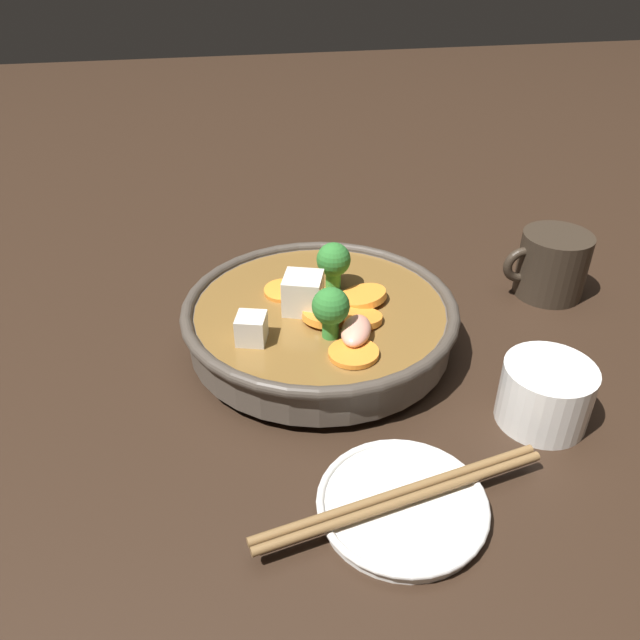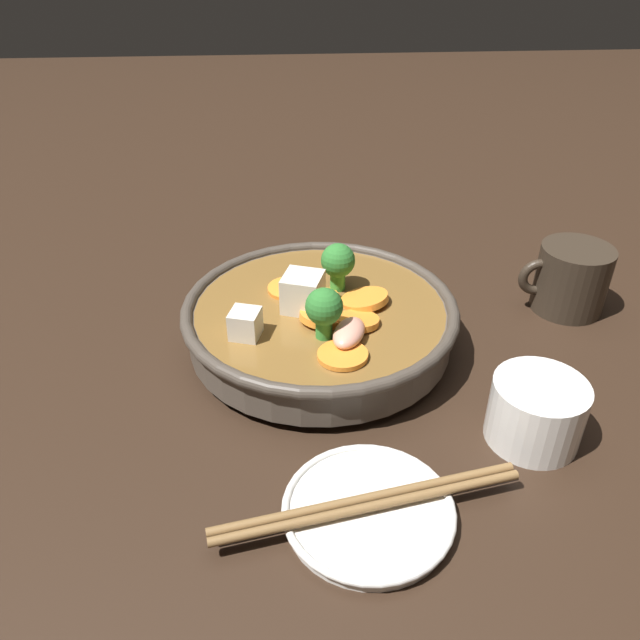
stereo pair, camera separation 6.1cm
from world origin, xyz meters
The scene contains 6 objects.
ground_plane centered at (0.00, 0.00, 0.00)m, with size 3.00×3.00×0.00m, color black.
stirfry_bowl centered at (0.00, 0.00, 0.03)m, with size 0.27×0.27×0.10m.
side_saucer centered at (-0.02, 0.21, 0.01)m, with size 0.13×0.13×0.01m.
tea_cup centered at (-0.17, 0.14, 0.03)m, with size 0.08×0.08×0.06m.
dark_mug centered at (-0.28, -0.05, 0.04)m, with size 0.10×0.08×0.07m.
chopsticks_pair centered at (-0.02, 0.21, 0.02)m, with size 0.23×0.06×0.01m.
Camera 1 is at (0.10, 0.50, 0.37)m, focal length 35.00 mm.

